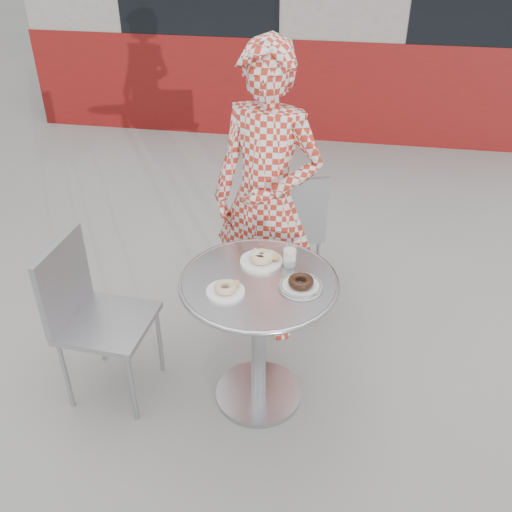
% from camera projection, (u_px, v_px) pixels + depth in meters
% --- Properties ---
extents(ground, '(60.00, 60.00, 0.00)m').
position_uv_depth(ground, '(258.00, 389.00, 3.04)').
color(ground, '#A09D98').
rests_on(ground, ground).
extents(bistro_table, '(0.74, 0.74, 0.75)m').
position_uv_depth(bistro_table, '(259.00, 311.00, 2.69)').
color(bistro_table, silver).
rests_on(bistro_table, ground).
extents(chair_far, '(0.54, 0.54, 0.86)m').
position_uv_depth(chair_far, '(284.00, 252.00, 3.68)').
color(chair_far, '#999BA0').
rests_on(chair_far, ground).
extents(chair_left, '(0.45, 0.44, 0.87)m').
position_uv_depth(chair_left, '(111.00, 349.00, 2.91)').
color(chair_left, '#999BA0').
rests_on(chair_left, ground).
extents(seated_person, '(0.70, 0.56, 1.68)m').
position_uv_depth(seated_person, '(267.00, 200.00, 3.04)').
color(seated_person, '#B32A1B').
rests_on(seated_person, ground).
extents(plate_far, '(0.20, 0.20, 0.05)m').
position_uv_depth(plate_far, '(262.00, 259.00, 2.70)').
color(plate_far, white).
rests_on(plate_far, bistro_table).
extents(plate_near, '(0.17, 0.17, 0.05)m').
position_uv_depth(plate_near, '(226.00, 289.00, 2.51)').
color(plate_near, white).
rests_on(plate_near, bistro_table).
extents(plate_checker, '(0.20, 0.20, 0.05)m').
position_uv_depth(plate_checker, '(301.00, 284.00, 2.54)').
color(plate_checker, white).
rests_on(plate_checker, bistro_table).
extents(milk_cup, '(0.07, 0.07, 0.10)m').
position_uv_depth(milk_cup, '(290.00, 257.00, 2.67)').
color(milk_cup, white).
rests_on(milk_cup, bistro_table).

